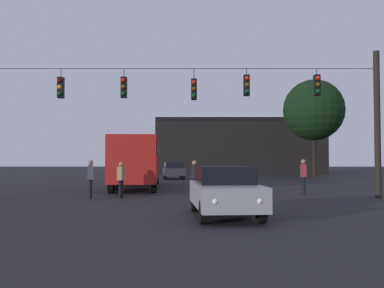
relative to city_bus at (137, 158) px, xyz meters
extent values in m
plane|color=black|center=(3.08, 2.79, -1.87)|extent=(168.00, 168.00, 0.00)
cylinder|color=black|center=(11.80, -7.21, 1.48)|extent=(0.28, 0.28, 6.70)
cylinder|color=black|center=(3.08, -7.21, 4.02)|extent=(17.43, 0.02, 0.02)
cylinder|color=black|center=(-2.61, -7.21, 3.82)|extent=(0.03, 0.03, 0.39)
cube|color=black|center=(-2.61, -7.21, 3.15)|extent=(0.26, 0.32, 0.95)
sphere|color=#510A0A|center=(-2.61, -7.39, 3.45)|extent=(0.20, 0.20, 0.20)
sphere|color=orange|center=(-2.61, -7.39, 3.15)|extent=(0.20, 0.20, 0.20)
sphere|color=#0C4219|center=(-2.61, -7.39, 2.85)|extent=(0.20, 0.20, 0.20)
cylinder|color=black|center=(0.27, -7.21, 3.82)|extent=(0.03, 0.03, 0.38)
cube|color=black|center=(0.27, -7.21, 3.16)|extent=(0.26, 0.32, 0.95)
sphere|color=red|center=(0.27, -7.39, 3.46)|extent=(0.20, 0.20, 0.20)
sphere|color=#5B3D0C|center=(0.27, -7.39, 3.16)|extent=(0.20, 0.20, 0.20)
sphere|color=#0C4219|center=(0.27, -7.39, 2.86)|extent=(0.20, 0.20, 0.20)
cylinder|color=black|center=(3.46, -7.21, 3.78)|extent=(0.03, 0.03, 0.47)
cube|color=black|center=(3.46, -7.21, 3.07)|extent=(0.26, 0.32, 0.95)
sphere|color=red|center=(3.46, -7.39, 3.37)|extent=(0.20, 0.20, 0.20)
sphere|color=#5B3D0C|center=(3.46, -7.39, 3.07)|extent=(0.20, 0.20, 0.20)
sphere|color=#0C4219|center=(3.46, -7.39, 2.77)|extent=(0.20, 0.20, 0.20)
cylinder|color=black|center=(5.86, -7.21, 3.87)|extent=(0.03, 0.03, 0.28)
cube|color=black|center=(5.86, -7.21, 3.25)|extent=(0.26, 0.32, 0.95)
sphere|color=red|center=(5.86, -7.39, 3.55)|extent=(0.20, 0.20, 0.20)
sphere|color=#5B3D0C|center=(5.86, -7.39, 3.25)|extent=(0.20, 0.20, 0.20)
sphere|color=#0C4219|center=(5.86, -7.39, 2.95)|extent=(0.20, 0.20, 0.20)
cylinder|color=black|center=(9.07, -7.21, 3.87)|extent=(0.03, 0.03, 0.28)
cube|color=black|center=(9.07, -7.21, 3.26)|extent=(0.26, 0.32, 0.95)
sphere|color=red|center=(9.07, -7.39, 3.56)|extent=(0.20, 0.20, 0.20)
sphere|color=#5B3D0C|center=(9.07, -7.39, 3.26)|extent=(0.20, 0.20, 0.20)
sphere|color=#0C4219|center=(9.07, -7.39, 2.96)|extent=(0.20, 0.20, 0.20)
cube|color=#B21E19|center=(0.00, 0.01, -0.12)|extent=(3.19, 11.14, 2.50)
cube|color=black|center=(0.00, 0.01, 0.49)|extent=(3.18, 10.48, 0.70)
cylinder|color=black|center=(-1.36, 3.89, -1.37)|extent=(0.34, 1.02, 1.00)
cylinder|color=black|center=(0.86, 4.03, -1.37)|extent=(0.34, 1.02, 1.00)
cylinder|color=black|center=(-0.97, -2.26, -1.37)|extent=(0.34, 1.02, 1.00)
cylinder|color=black|center=(1.25, -2.12, -1.37)|extent=(0.34, 1.02, 1.00)
cylinder|color=black|center=(-0.85, -4.23, -1.37)|extent=(0.34, 1.02, 1.00)
cylinder|color=black|center=(1.37, -4.09, -1.37)|extent=(0.34, 1.02, 1.00)
cube|color=beige|center=(-0.21, 3.30, 0.49)|extent=(2.61, 0.96, 0.56)
cube|color=beige|center=(0.17, -2.74, 0.49)|extent=(2.61, 0.96, 0.56)
cube|color=#99999E|center=(4.36, -13.58, -1.21)|extent=(2.14, 4.43, 0.68)
cube|color=black|center=(4.35, -13.43, -0.61)|extent=(1.76, 2.44, 0.52)
cylinder|color=black|center=(5.26, -14.93, -1.55)|extent=(0.27, 0.66, 0.64)
cylinder|color=black|center=(3.69, -15.06, -1.55)|extent=(0.27, 0.66, 0.64)
cylinder|color=black|center=(5.04, -12.11, -1.55)|extent=(0.27, 0.66, 0.64)
cylinder|color=black|center=(3.46, -12.23, -1.55)|extent=(0.27, 0.66, 0.64)
sphere|color=white|center=(5.10, -15.63, -1.21)|extent=(0.18, 0.18, 0.18)
sphere|color=white|center=(3.95, -15.72, -1.21)|extent=(0.18, 0.18, 0.18)
cube|color=#2D2D33|center=(1.69, 12.42, -1.21)|extent=(2.29, 4.48, 0.68)
cube|color=black|center=(1.71, 12.27, -0.61)|extent=(1.85, 2.49, 0.52)
cylinder|color=black|center=(0.74, 13.74, -1.55)|extent=(0.29, 0.66, 0.64)
cylinder|color=black|center=(2.31, 13.93, -1.55)|extent=(0.29, 0.66, 0.64)
cylinder|color=black|center=(1.08, 10.92, -1.55)|extent=(0.29, 0.66, 0.64)
cylinder|color=black|center=(2.65, 11.11, -1.55)|extent=(0.29, 0.66, 0.64)
sphere|color=white|center=(0.88, 14.44, -1.21)|extent=(0.18, 0.18, 0.18)
sphere|color=white|center=(2.02, 14.58, -1.21)|extent=(0.18, 0.18, 0.18)
cylinder|color=black|center=(3.51, -6.57, -1.45)|extent=(0.14, 0.14, 0.84)
cylinder|color=black|center=(3.46, -6.72, -1.45)|extent=(0.14, 0.14, 0.84)
cube|color=black|center=(3.48, -6.64, -0.71)|extent=(0.33, 0.41, 0.63)
sphere|color=#8C6B51|center=(3.48, -6.64, -0.28)|extent=(0.23, 0.23, 0.23)
cylinder|color=black|center=(0.14, -7.28, -1.46)|extent=(0.14, 0.14, 0.81)
cylinder|color=black|center=(0.18, -7.13, -1.46)|extent=(0.14, 0.14, 0.81)
cube|color=#997F4C|center=(0.16, -7.21, -0.76)|extent=(0.33, 0.41, 0.61)
sphere|color=#8C6B51|center=(0.16, -7.21, -0.34)|extent=(0.22, 0.22, 0.22)
cylinder|color=black|center=(-1.12, -7.65, -1.44)|extent=(0.14, 0.14, 0.86)
cylinder|color=black|center=(-1.16, -7.49, -1.44)|extent=(0.14, 0.14, 0.86)
cube|color=#4C4C56|center=(-1.14, -7.57, -0.69)|extent=(0.33, 0.41, 0.64)
sphere|color=#8C6B51|center=(-1.14, -7.57, -0.25)|extent=(0.23, 0.23, 0.23)
cylinder|color=black|center=(9.00, -4.89, -1.43)|extent=(0.14, 0.14, 0.86)
cylinder|color=black|center=(8.99, -5.05, -1.43)|extent=(0.14, 0.14, 0.86)
cube|color=maroon|center=(9.00, -4.97, -0.68)|extent=(0.26, 0.37, 0.65)
sphere|color=#8C6B51|center=(9.00, -4.97, -0.23)|extent=(0.23, 0.23, 0.23)
cube|color=black|center=(9.21, 29.48, 1.26)|extent=(20.28, 12.12, 6.25)
cube|color=black|center=(9.21, 29.48, 4.64)|extent=(20.28, 12.12, 0.50)
cylinder|color=black|center=(15.67, 16.52, 0.44)|extent=(0.35, 0.35, 4.62)
sphere|color=black|center=(15.67, 16.52, 4.90)|extent=(6.14, 6.14, 6.14)
camera|label=1|loc=(3.37, -26.67, -0.15)|focal=40.24mm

